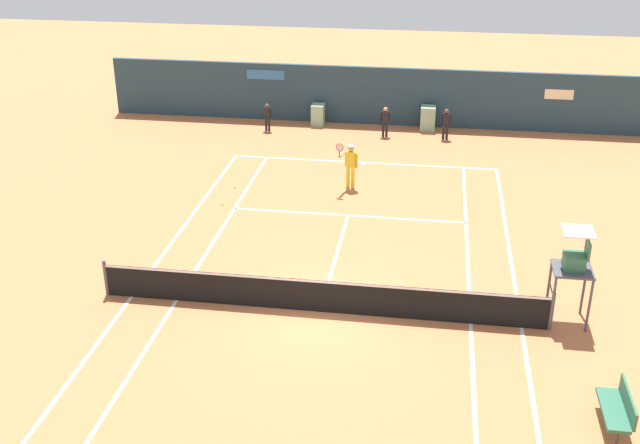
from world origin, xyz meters
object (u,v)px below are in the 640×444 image
(umpire_chair, at_px, (574,264))
(tennis_ball_mid_court, at_px, (235,187))
(ball_kid_centre_post, at_px, (446,122))
(tennis_ball_near_service_line, at_px, (223,204))
(player_bench, at_px, (619,407))
(ball_kid_left_post, at_px, (385,120))
(ball_kid_right_post, at_px, (267,115))
(player_on_baseline, at_px, (350,162))

(umpire_chair, relative_size, tennis_ball_mid_court, 38.68)
(ball_kid_centre_post, relative_size, tennis_ball_near_service_line, 20.10)
(player_bench, xyz_separation_m, tennis_ball_near_service_line, (-11.44, 10.32, -0.48))
(umpire_chair, height_order, tennis_ball_mid_court, umpire_chair)
(ball_kid_centre_post, bearing_deg, tennis_ball_near_service_line, 44.63)
(ball_kid_left_post, height_order, ball_kid_right_post, ball_kid_left_post)
(ball_kid_centre_post, distance_m, ball_kid_left_post, 2.64)
(tennis_ball_near_service_line, distance_m, tennis_ball_mid_court, 1.61)
(ball_kid_centre_post, bearing_deg, ball_kid_left_post, -3.35)
(player_on_baseline, height_order, tennis_ball_mid_court, player_on_baseline)
(umpire_chair, xyz_separation_m, tennis_ball_near_service_line, (-10.96, 6.11, -1.65))
(tennis_ball_mid_court, bearing_deg, ball_kid_left_post, 54.04)
(tennis_ball_mid_court, bearing_deg, player_on_baseline, 9.07)
(player_on_baseline, relative_size, tennis_ball_mid_court, 27.75)
(player_bench, distance_m, tennis_ball_mid_court, 16.51)
(tennis_ball_mid_court, bearing_deg, ball_kid_centre_post, 42.15)
(ball_kid_right_post, bearing_deg, player_bench, 130.08)
(tennis_ball_near_service_line, bearing_deg, ball_kid_left_post, 59.34)
(ball_kid_right_post, height_order, tennis_ball_near_service_line, ball_kid_right_post)
(player_on_baseline, distance_m, ball_kid_left_post, 6.35)
(ball_kid_centre_post, xyz_separation_m, ball_kid_left_post, (-2.64, -0.00, -0.02))
(ball_kid_left_post, height_order, tennis_ball_mid_court, ball_kid_left_post)
(player_on_baseline, xyz_separation_m, tennis_ball_near_service_line, (-4.26, -2.28, -0.97))
(umpire_chair, relative_size, tennis_ball_near_service_line, 38.68)
(player_on_baseline, height_order, ball_kid_centre_post, player_on_baseline)
(ball_kid_centre_post, bearing_deg, player_bench, 97.76)
(ball_kid_centre_post, bearing_deg, tennis_ball_mid_court, 38.80)
(ball_kid_left_post, relative_size, ball_kid_right_post, 1.06)
(ball_kid_right_post, relative_size, tennis_ball_near_service_line, 18.52)
(ball_kid_left_post, distance_m, tennis_ball_near_service_line, 10.00)
(player_bench, bearing_deg, ball_kid_left_post, 18.59)
(tennis_ball_mid_court, bearing_deg, tennis_ball_near_service_line, -91.00)
(umpire_chair, bearing_deg, ball_kid_centre_post, 12.40)
(player_bench, bearing_deg, tennis_ball_mid_court, 43.74)
(player_bench, relative_size, tennis_ball_near_service_line, 21.53)
(ball_kid_centre_post, relative_size, tennis_ball_mid_court, 20.10)
(ball_kid_right_post, relative_size, tennis_ball_mid_court, 18.52)
(player_on_baseline, height_order, ball_kid_right_post, player_on_baseline)
(player_bench, xyz_separation_m, ball_kid_left_post, (-6.35, 18.90, 0.26))
(player_on_baseline, height_order, tennis_ball_near_service_line, player_on_baseline)
(player_on_baseline, bearing_deg, tennis_ball_mid_court, 21.87)
(ball_kid_centre_post, relative_size, ball_kid_left_post, 1.03)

